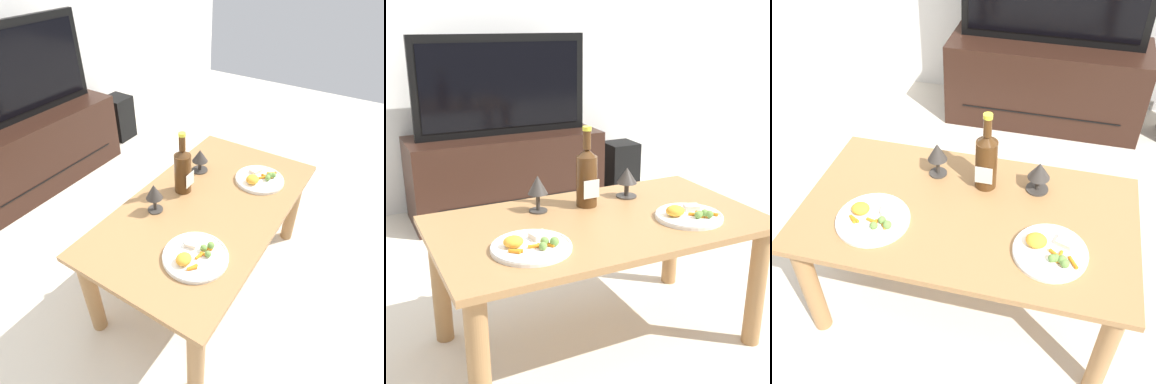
# 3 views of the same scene
# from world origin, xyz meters

# --- Properties ---
(ground_plane) EXTENTS (6.40, 6.40, 0.00)m
(ground_plane) POSITION_xyz_m (0.00, 0.00, 0.00)
(ground_plane) COLOR beige
(dining_table) EXTENTS (1.22, 0.69, 0.52)m
(dining_table) POSITION_xyz_m (0.00, 0.00, 0.42)
(dining_table) COLOR #9E7042
(dining_table) RESTS_ON ground_plane
(tv_stand) EXTENTS (1.22, 0.46, 0.53)m
(tv_stand) POSITION_xyz_m (0.14, 1.54, 0.26)
(tv_stand) COLOR black
(tv_stand) RESTS_ON ground_plane
(wine_bottle) EXTENTS (0.08, 0.09, 0.32)m
(wine_bottle) POSITION_xyz_m (0.03, 0.16, 0.64)
(wine_bottle) COLOR #4C2D14
(wine_bottle) RESTS_ON dining_table
(goblet_left) EXTENTS (0.08, 0.08, 0.14)m
(goblet_left) POSITION_xyz_m (-0.17, 0.18, 0.62)
(goblet_left) COLOR #38332D
(goblet_left) RESTS_ON dining_table
(goblet_right) EXTENTS (0.09, 0.09, 0.13)m
(goblet_right) POSITION_xyz_m (0.23, 0.18, 0.60)
(goblet_right) COLOR #38332D
(goblet_right) RESTS_ON dining_table
(dinner_plate_left) EXTENTS (0.27, 0.27, 0.05)m
(dinner_plate_left) POSITION_xyz_m (-0.32, -0.13, 0.53)
(dinner_plate_left) COLOR white
(dinner_plate_left) RESTS_ON dining_table
(dinner_plate_right) EXTENTS (0.25, 0.25, 0.05)m
(dinner_plate_right) POSITION_xyz_m (0.31, -0.13, 0.53)
(dinner_plate_right) COLOR white
(dinner_plate_right) RESTS_ON dining_table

